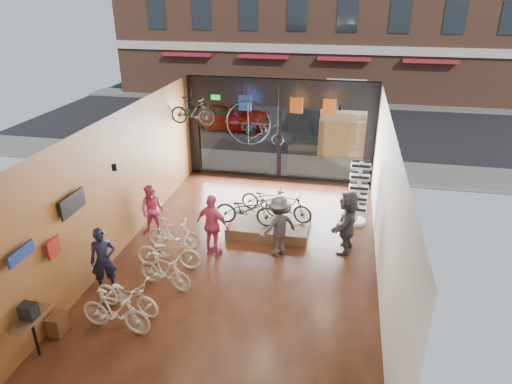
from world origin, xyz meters
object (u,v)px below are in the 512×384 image
(floor_bike_5, at_px, (173,234))
(customer_5, at_px, (347,222))
(street_car, at_px, (225,114))
(customer_3, at_px, (278,226))
(display_platform, at_px, (270,224))
(sunglasses_rack, at_px, (358,193))
(customer_1, at_px, (152,210))
(floor_bike_1, at_px, (115,311))
(customer_0, at_px, (103,260))
(customer_2, at_px, (213,225))
(box_truck, at_px, (344,117))
(display_bike_mid, at_px, (288,207))
(penny_farthing, at_px, (257,125))
(floor_bike_3, at_px, (165,271))
(floor_bike_4, at_px, (168,252))
(hung_bike, at_px, (192,111))
(display_bike_right, at_px, (266,199))
(floor_bike_2, at_px, (127,295))
(display_bike_left, at_px, (246,209))

(floor_bike_5, relative_size, customer_5, 0.85)
(street_car, xyz_separation_m, customer_3, (4.56, -11.54, 0.07))
(display_platform, xyz_separation_m, sunglasses_rack, (2.57, 0.89, 0.87))
(customer_1, bearing_deg, floor_bike_1, -76.97)
(customer_0, bearing_deg, customer_2, 17.79)
(box_truck, distance_m, customer_0, 14.02)
(floor_bike_1, xyz_separation_m, customer_3, (2.91, 3.73, 0.38))
(floor_bike_5, height_order, customer_0, customer_0)
(display_bike_mid, bearing_deg, display_platform, 113.81)
(street_car, height_order, penny_farthing, penny_farthing)
(floor_bike_3, distance_m, display_platform, 4.01)
(floor_bike_4, distance_m, display_platform, 3.45)
(box_truck, bearing_deg, hung_bike, -126.50)
(street_car, xyz_separation_m, floor_bike_1, (1.64, -15.27, -0.31))
(box_truck, xyz_separation_m, sunglasses_rack, (0.67, -8.25, -0.19))
(box_truck, xyz_separation_m, display_bike_right, (-2.12, -8.60, -0.48))
(display_platform, height_order, customer_3, customer_3)
(display_bike_mid, relative_size, sunglasses_rack, 0.75)
(customer_5, xyz_separation_m, sunglasses_rack, (0.30, 1.75, 0.12))
(box_truck, bearing_deg, floor_bike_4, -109.48)
(customer_3, distance_m, hung_bike, 5.57)
(floor_bike_4, height_order, customer_3, customer_3)
(display_bike_mid, xyz_separation_m, customer_5, (1.75, -0.93, 0.15))
(floor_bike_4, bearing_deg, customer_3, -68.65)
(penny_farthing, bearing_deg, customer_2, -95.16)
(box_truck, bearing_deg, street_car, 170.54)
(box_truck, distance_m, display_bike_mid, 9.19)
(customer_5, height_order, penny_farthing, penny_farthing)
(penny_farthing, bearing_deg, floor_bike_3, -100.47)
(floor_bike_3, height_order, customer_1, customer_1)
(display_bike_right, height_order, customer_5, customer_5)
(display_bike_right, height_order, penny_farthing, penny_farthing)
(floor_bike_2, distance_m, penny_farthing, 7.53)
(customer_5, distance_m, penny_farthing, 4.93)
(display_platform, xyz_separation_m, customer_5, (2.27, -0.85, 0.76))
(floor_bike_1, bearing_deg, box_truck, -12.14)
(display_bike_right, bearing_deg, sunglasses_rack, -74.69)
(street_car, distance_m, display_platform, 10.96)
(customer_1, distance_m, customer_2, 2.17)
(customer_1, relative_size, penny_farthing, 0.81)
(floor_bike_5, height_order, customer_2, customer_2)
(floor_bike_4, bearing_deg, customer_1, 31.75)
(floor_bike_4, height_order, display_bike_right, display_bike_right)
(box_truck, bearing_deg, floor_bike_5, -111.94)
(customer_3, relative_size, customer_5, 0.96)
(display_bike_mid, bearing_deg, customer_2, 150.31)
(sunglasses_rack, bearing_deg, display_bike_right, -172.26)
(street_car, relative_size, box_truck, 0.77)
(display_platform, relative_size, customer_0, 1.44)
(street_car, bearing_deg, display_bike_left, -161.92)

